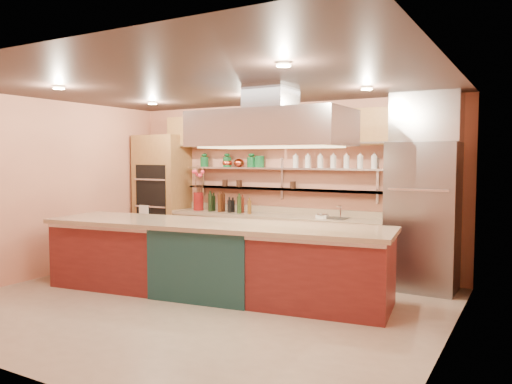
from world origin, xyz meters
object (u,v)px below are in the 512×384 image
Objects in this scene: flower_vase at (198,201)px; refrigerator at (423,216)px; kitchen_scale at (322,215)px; island at (213,259)px; green_canister at (259,162)px; copper_kettle at (239,163)px.

refrigerator is at bearing -0.15° from flower_vase.
kitchen_scale is (2.40, 0.00, -0.11)m from flower_vase.
refrigerator is at bearing 4.53° from kitchen_scale.
island is 14.73× the size of flower_vase.
island is 2.36m from green_canister.
copper_kettle is (-0.76, 1.93, 1.29)m from island.
island is 2.34m from flower_vase.
kitchen_scale is 1.87m from copper_kettle.
kitchen_scale is at bearing 53.91° from island.
island is at bearing -79.89° from green_canister.
kitchen_scale is 0.89× the size of green_canister.
green_canister reaches higher than kitchen_scale.
kitchen_scale is 1.53m from green_canister.
kitchen_scale is 0.95× the size of copper_kettle.
green_canister is at bearing 92.13° from island.
refrigerator is 3.29m from copper_kettle.
flower_vase is 1.63× the size of green_canister.
island is at bearing -145.17° from refrigerator.
green_canister is (0.41, 0.00, 0.03)m from copper_kettle.
island is 2.00m from kitchen_scale.
refrigerator is 3.93m from flower_vase.
green_canister is (1.14, 0.22, 0.72)m from flower_vase.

